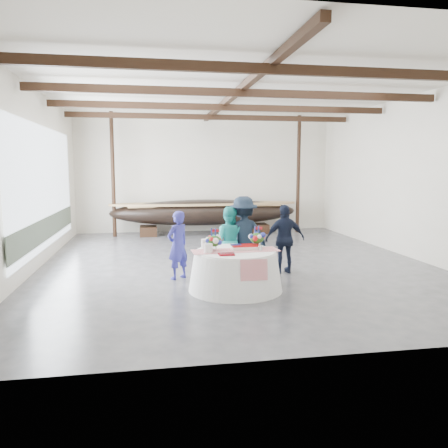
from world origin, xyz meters
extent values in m
cube|color=#3D3D42|center=(0.00, 0.00, 0.00)|extent=(10.00, 12.00, 0.01)
cube|color=silver|center=(0.00, 6.00, 2.25)|extent=(10.00, 0.02, 4.50)
cube|color=silver|center=(0.00, -6.00, 2.25)|extent=(10.00, 0.02, 4.50)
cube|color=silver|center=(-5.00, 0.00, 2.25)|extent=(0.02, 12.00, 4.50)
cube|color=silver|center=(5.00, 0.00, 2.25)|extent=(0.02, 12.00, 4.50)
cube|color=white|center=(0.00, 0.00, 4.50)|extent=(10.00, 12.00, 0.01)
cube|color=black|center=(0.00, -3.50, 4.25)|extent=(9.80, 0.12, 0.18)
cube|color=black|center=(0.00, -1.00, 4.25)|extent=(9.80, 0.12, 0.18)
cube|color=black|center=(0.00, 1.50, 4.25)|extent=(9.80, 0.12, 0.18)
cube|color=black|center=(0.00, 4.00, 4.25)|extent=(9.80, 0.12, 0.18)
cube|color=black|center=(0.00, 0.00, 4.38)|extent=(0.15, 11.76, 0.15)
cylinder|color=black|center=(-3.50, 5.02, 2.25)|extent=(0.14, 0.14, 4.50)
cylinder|color=black|center=(3.50, 5.02, 2.25)|extent=(0.14, 0.14, 4.50)
cube|color=silver|center=(-4.95, 1.00, 2.00)|extent=(0.02, 7.00, 3.20)
cube|color=#596654|center=(-4.94, 1.00, 0.90)|extent=(0.02, 7.00, 0.60)
cube|color=black|center=(-2.28, 5.02, 0.18)|extent=(0.62, 0.80, 0.35)
cube|color=black|center=(1.96, 5.02, 0.18)|extent=(0.62, 0.80, 0.35)
ellipsoid|color=black|center=(-0.16, 5.02, 0.84)|extent=(7.07, 1.41, 0.97)
cube|color=#9E7A4C|center=(-0.16, 5.02, 1.10)|extent=(5.66, 0.93, 0.05)
cone|color=white|center=(-0.49, -2.65, 0.40)|extent=(1.93, 1.93, 0.80)
cylinder|color=white|center=(-0.49, -2.65, 0.81)|extent=(1.64, 1.64, 0.04)
cube|color=red|center=(-0.49, -2.65, 0.83)|extent=(1.81, 0.63, 0.01)
cube|color=white|center=(-0.25, -2.52, 0.86)|extent=(0.60, 0.40, 0.07)
cylinder|color=white|center=(-1.08, -2.80, 0.92)|extent=(0.18, 0.18, 0.18)
cylinder|color=white|center=(-1.07, -2.33, 0.93)|extent=(0.18, 0.18, 0.20)
cube|color=#6B090D|center=(-0.76, -3.07, 0.84)|extent=(0.30, 0.24, 0.03)
cone|color=silver|center=(0.00, -2.77, 0.89)|extent=(0.09, 0.09, 0.12)
imported|color=navy|center=(-1.60, -1.52, 0.78)|extent=(0.68, 0.64, 1.55)
imported|color=teal|center=(-0.41, -1.35, 0.81)|extent=(0.96, 0.86, 1.62)
imported|color=black|center=(-0.04, -1.31, 0.92)|extent=(1.30, 0.89, 1.85)
imported|color=black|center=(0.96, -1.38, 0.82)|extent=(0.97, 0.41, 1.64)
camera|label=1|loc=(-2.20, -11.28, 2.51)|focal=35.00mm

